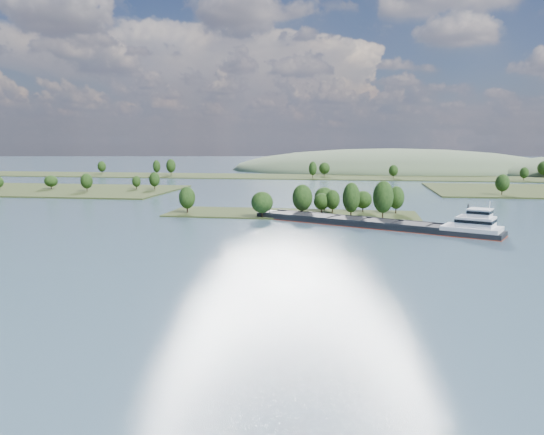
# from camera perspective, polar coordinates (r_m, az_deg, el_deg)

# --- Properties ---
(ground) EXTENTS (1800.00, 1800.00, 0.00)m
(ground) POSITION_cam_1_polar(r_m,az_deg,el_deg) (155.12, -0.63, -2.72)
(ground) COLOR #3A5465
(ground) RESTS_ON ground
(tree_island) EXTENTS (100.00, 32.25, 15.56)m
(tree_island) POSITION_cam_1_polar(r_m,az_deg,el_deg) (210.71, 3.97, 1.29)
(tree_island) COLOR #273216
(tree_island) RESTS_ON ground
(back_shoreline) EXTENTS (900.00, 60.00, 14.90)m
(back_shoreline) POSITION_cam_1_polar(r_m,az_deg,el_deg) (431.42, 6.62, 4.39)
(back_shoreline) COLOR #273216
(back_shoreline) RESTS_ON ground
(hill_west) EXTENTS (320.00, 160.00, 44.00)m
(hill_west) POSITION_cam_1_polar(r_m,az_deg,el_deg) (532.03, 12.79, 4.89)
(hill_west) COLOR #4A5C3F
(hill_west) RESTS_ON ground
(cargo_barge) EXTENTS (84.99, 45.50, 11.96)m
(cargo_barge) POSITION_cam_1_polar(r_m,az_deg,el_deg) (185.17, 12.21, -0.63)
(cargo_barge) COLOR black
(cargo_barge) RESTS_ON ground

